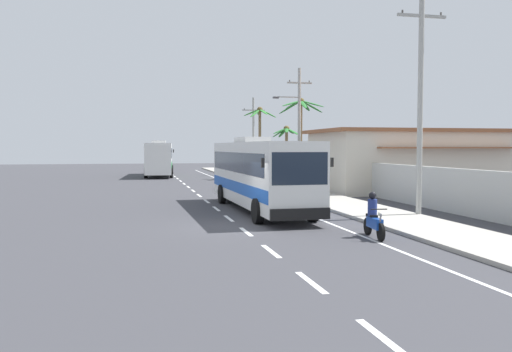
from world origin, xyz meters
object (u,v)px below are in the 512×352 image
Objects in this scene: motorcycle_beside_bus at (259,183)px; palm_nearest at (260,126)px; palm_second at (301,118)px; coach_bus_foreground at (259,172)px; pedestrian_near_kerb at (290,177)px; utility_pole_mid at (298,124)px; roadside_building at (416,160)px; utility_pole_far at (253,135)px; coach_bus_far_lane at (159,158)px; utility_pole_nearest at (420,95)px; palm_third at (286,139)px; motorcycle_trailing at (374,219)px.

palm_nearest reaches higher than motorcycle_beside_bus.
palm_second reaches higher than motorcycle_beside_bus.
coach_bus_foreground is 7.47× the size of pedestrian_near_kerb.
utility_pole_mid is 0.62× the size of roadside_building.
utility_pole_mid reaches higher than utility_pole_far.
coach_bus_far_lane reaches higher than coach_bus_foreground.
coach_bus_far_lane is 10.52m from utility_pole_far.
roadside_building is at bearing -32.97° from utility_pole_mid.
utility_pole_nearest is (4.10, -13.60, 4.71)m from motorcycle_beside_bus.
roadside_building is (6.34, -7.29, -3.34)m from palm_second.
pedestrian_near_kerb is 5.52m from utility_pole_mid.
palm_third is (3.39, 12.57, 2.85)m from pedestrian_near_kerb.
pedestrian_near_kerb is at bearing -94.74° from palm_nearest.
utility_pole_far is at bearing 70.52° from pedestrian_near_kerb.
utility_pole_far reaches higher than roadside_building.
coach_bus_foreground is at bearing -102.00° from utility_pole_far.
utility_pole_mid reaches higher than palm_nearest.
coach_bus_far_lane reaches higher than pedestrian_near_kerb.
motorcycle_trailing is at bearing -111.42° from pedestrian_near_kerb.
coach_bus_far_lane is at bearing 97.90° from motorcycle_trailing.
coach_bus_far_lane is 20.61m from utility_pole_mid.
motorcycle_beside_bus is at bearing 89.47° from motorcycle_trailing.
palm_third is at bearing 61.12° from pedestrian_near_kerb.
utility_pole_nearest is (6.37, -3.92, 3.51)m from coach_bus_foreground.
motorcycle_trailing is at bearing -90.53° from motorcycle_beside_bus.
palm_nearest reaches higher than motorcycle_trailing.
coach_bus_foreground reaches higher than motorcycle_beside_bus.
coach_bus_foreground is 18.36m from palm_second.
motorcycle_beside_bus is 14.80m from palm_third.
utility_pole_nearest is at bearing -119.27° from roadside_building.
motorcycle_trailing is at bearing -133.86° from utility_pole_nearest.
palm_nearest is (3.70, 32.97, 4.44)m from motorcycle_trailing.
roadside_building is at bearing -49.01° from palm_second.
coach_bus_foreground is 1.78× the size of palm_nearest.
palm_third reaches higher than motorcycle_beside_bus.
utility_pole_mid is at bearing 65.48° from coach_bus_foreground.
utility_pole_nearest is 35.66m from utility_pole_far.
palm_nearest is 1.36× the size of palm_third.
palm_third is (1.63, 26.86, -1.53)m from utility_pole_nearest.
roadside_building is (9.08, -1.23, 1.18)m from pedestrian_near_kerb.
palm_third reaches higher than coach_bus_far_lane.
utility_pole_far reaches higher than palm_second.
utility_pole_far reaches higher than motorcycle_trailing.
palm_nearest reaches higher than palm_third.
coach_bus_foreground is 8.71m from motorcycle_trailing.
motorcycle_trailing is 7.78m from utility_pole_nearest.
pedestrian_near_kerb is 14.86m from palm_nearest.
palm_third reaches higher than coach_bus_foreground.
roadside_building reaches higher than motorcycle_beside_bus.
coach_bus_foreground is 25.48m from palm_nearest.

